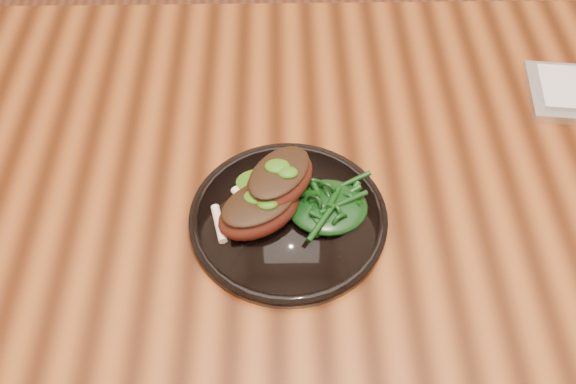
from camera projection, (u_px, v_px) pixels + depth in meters
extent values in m
plane|color=#582B19|center=(351.00, 372.00, 1.52)|extent=(4.00, 4.00, 0.00)
cube|color=#351506|center=(389.00, 172.00, 0.96)|extent=(1.60, 0.80, 0.04)
cylinder|color=#381A0C|center=(26.00, 171.00, 1.45)|extent=(0.06, 0.06, 0.71)
cylinder|color=black|center=(288.00, 219.00, 0.87)|extent=(0.27, 0.27, 0.02)
torus|color=black|center=(288.00, 218.00, 0.87)|extent=(0.27, 0.27, 0.01)
cylinder|color=black|center=(288.00, 217.00, 0.86)|extent=(0.18, 0.18, 0.00)
ellipsoid|color=#43150C|center=(259.00, 211.00, 0.84)|extent=(0.14, 0.13, 0.05)
ellipsoid|color=black|center=(259.00, 203.00, 0.82)|extent=(0.12, 0.11, 0.01)
cylinder|color=beige|center=(219.00, 224.00, 0.84)|extent=(0.02, 0.06, 0.01)
ellipsoid|color=#1A4507|center=(259.00, 199.00, 0.82)|extent=(0.03, 0.02, 0.01)
ellipsoid|color=#43150C|center=(279.00, 181.00, 0.85)|extent=(0.13, 0.14, 0.04)
ellipsoid|color=black|center=(279.00, 172.00, 0.83)|extent=(0.11, 0.12, 0.01)
cylinder|color=beige|center=(245.00, 203.00, 0.84)|extent=(0.04, 0.05, 0.01)
ellipsoid|color=#1A4507|center=(279.00, 169.00, 0.83)|extent=(0.03, 0.02, 0.01)
ellipsoid|color=#1A4507|center=(264.00, 182.00, 0.90)|extent=(0.08, 0.05, 0.00)
ellipsoid|color=black|center=(328.00, 207.00, 0.86)|extent=(0.11, 0.09, 0.02)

